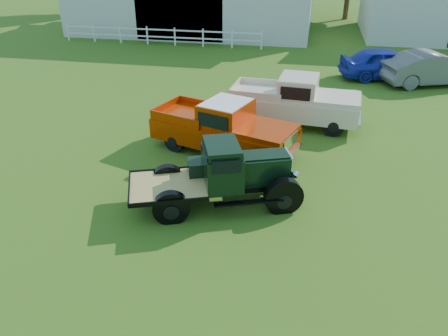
% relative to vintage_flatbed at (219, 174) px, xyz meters
% --- Properties ---
extents(ground, '(120.00, 120.00, 0.00)m').
position_rel_vintage_flatbed_xyz_m(ground, '(-0.09, -1.00, -0.94)').
color(ground, '#3D6418').
extents(fence_rail, '(14.20, 0.16, 1.20)m').
position_rel_vintage_flatbed_xyz_m(fence_rail, '(-8.09, 19.00, -0.34)').
color(fence_rail, white).
rests_on(fence_rail, ground).
extents(vintage_flatbed, '(5.11, 3.44, 1.88)m').
position_rel_vintage_flatbed_xyz_m(vintage_flatbed, '(0.00, 0.00, 0.00)').
color(vintage_flatbed, black).
rests_on(vintage_flatbed, ground).
extents(red_pickup, '(5.59, 3.57, 1.90)m').
position_rel_vintage_flatbed_xyz_m(red_pickup, '(-0.54, 3.33, 0.01)').
color(red_pickup, '#AE2C02').
rests_on(red_pickup, ground).
extents(white_pickup, '(5.42, 2.48, 1.93)m').
position_rel_vintage_flatbed_xyz_m(white_pickup, '(1.75, 6.47, 0.03)').
color(white_pickup, beige).
rests_on(white_pickup, ground).
extents(misc_car_blue, '(5.09, 2.93, 1.63)m').
position_rel_vintage_flatbed_xyz_m(misc_car_blue, '(6.18, 13.72, -0.13)').
color(misc_car_blue, '#1E2CA4').
rests_on(misc_car_blue, ground).
extents(misc_car_grey, '(5.37, 3.45, 1.67)m').
position_rel_vintage_flatbed_xyz_m(misc_car_grey, '(8.33, 13.10, -0.11)').
color(misc_car_grey, '#5C5C5C').
rests_on(misc_car_grey, ground).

